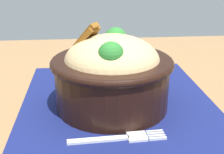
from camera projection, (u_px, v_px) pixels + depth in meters
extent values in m
cube|color=olive|center=(131.00, 129.00, 0.46)|extent=(1.01, 0.83, 0.03)
cylinder|color=brown|center=(1.00, 154.00, 0.97)|extent=(0.04, 0.04, 0.67)
cylinder|color=brown|center=(210.00, 143.00, 1.03)|extent=(0.04, 0.04, 0.67)
cube|color=#11194C|center=(121.00, 113.00, 0.47)|extent=(0.45, 0.33, 0.00)
cylinder|color=black|center=(112.00, 82.00, 0.47)|extent=(0.18, 0.18, 0.08)
torus|color=black|center=(112.00, 62.00, 0.46)|extent=(0.19, 0.19, 0.01)
ellipsoid|color=tan|center=(112.00, 61.00, 0.46)|extent=(0.16, 0.16, 0.08)
sphere|color=#256727|center=(111.00, 56.00, 0.41)|extent=(0.04, 0.04, 0.04)
sphere|color=#256727|center=(108.00, 50.00, 0.44)|extent=(0.03, 0.03, 0.03)
sphere|color=#256727|center=(116.00, 39.00, 0.49)|extent=(0.04, 0.04, 0.04)
cylinder|color=orange|center=(117.00, 56.00, 0.42)|extent=(0.01, 0.04, 0.01)
cylinder|color=orange|center=(139.00, 48.00, 0.46)|extent=(0.02, 0.03, 0.01)
cube|color=brown|center=(89.00, 38.00, 0.48)|extent=(0.04, 0.04, 0.04)
cube|color=brown|center=(85.00, 37.00, 0.47)|extent=(0.04, 0.05, 0.05)
cube|color=brown|center=(82.00, 40.00, 0.46)|extent=(0.03, 0.04, 0.04)
cube|color=silver|center=(94.00, 140.00, 0.39)|extent=(0.01, 0.07, 0.00)
cube|color=silver|center=(124.00, 138.00, 0.40)|extent=(0.01, 0.01, 0.00)
cube|color=silver|center=(138.00, 137.00, 0.40)|extent=(0.02, 0.03, 0.00)
cube|color=silver|center=(158.00, 139.00, 0.39)|extent=(0.00, 0.02, 0.00)
cube|color=silver|center=(157.00, 136.00, 0.40)|extent=(0.00, 0.02, 0.00)
cube|color=silver|center=(155.00, 134.00, 0.40)|extent=(0.00, 0.02, 0.00)
cube|color=silver|center=(154.00, 132.00, 0.41)|extent=(0.00, 0.02, 0.00)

